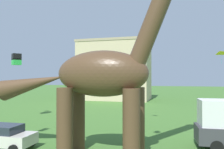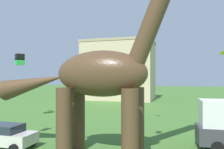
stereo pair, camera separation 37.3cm
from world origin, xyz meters
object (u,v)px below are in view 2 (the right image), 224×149
Objects in this scene: parked_sedan_left at (4,135)px; kite_near_high at (20,60)px; dinosaur_sculpture at (100,74)px; kite_drifting at (147,48)px.

kite_near_high reaches higher than parked_sedan_left.
dinosaur_sculpture is at bearing -33.77° from kite_near_high.
kite_drifting is (8.15, 9.69, 6.74)m from parked_sedan_left.
parked_sedan_left is 12.15m from kite_near_high.
parked_sedan_left is at bearing -130.08° from kite_drifting.
kite_near_high is 14.20m from kite_drifting.
kite_drifting is at bearing 3.66° from kite_near_high.
dinosaur_sculpture is 3.19× the size of parked_sedan_left.
parked_sedan_left is at bearing -150.51° from dinosaur_sculpture.
dinosaur_sculpture is at bearing -98.91° from kite_drifting.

